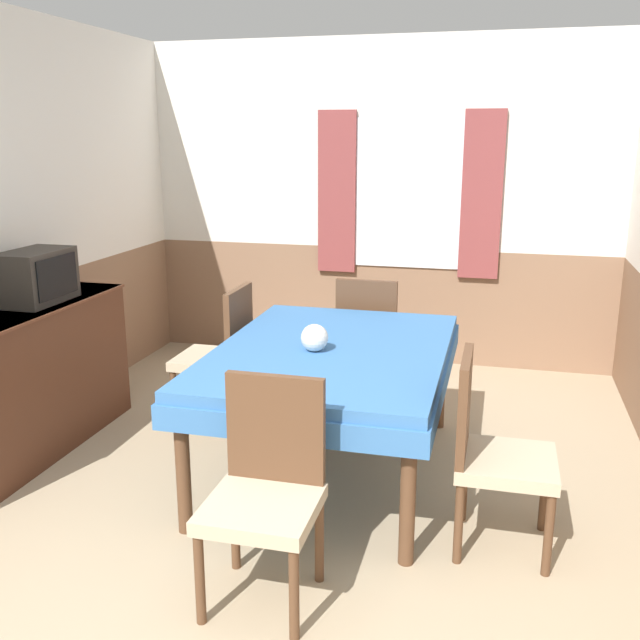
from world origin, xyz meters
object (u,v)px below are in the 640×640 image
chair_head_window (369,336)px  chair_head_near (266,485)px  tv (37,276)px  vase (315,338)px  chair_right_near (491,448)px  sideboard (28,380)px  chair_left_far (221,351)px  dining_table (332,365)px

chair_head_window → chair_head_near: bearing=-90.0°
chair_head_window → tv: (-1.80, -1.14, 0.56)m
tv → vase: bearing=-2.5°
chair_right_near → sideboard: size_ratio=0.58×
chair_head_near → chair_right_near: same height
chair_left_far → chair_right_near: size_ratio=1.00×
chair_left_far → tv: size_ratio=1.97×
chair_head_near → chair_right_near: size_ratio=1.00×
chair_head_window → chair_head_near: 2.26m
chair_head_window → chair_head_near: size_ratio=1.00×
dining_table → chair_head_near: 1.14m
dining_table → chair_head_window: 1.14m
chair_head_near → sideboard: chair_head_near is taller
chair_head_near → tv: (-1.80, 1.12, 0.56)m
chair_head_window → sideboard: bearing=-143.8°
dining_table → chair_right_near: (0.87, -0.54, -0.15)m
chair_left_far → vase: size_ratio=6.19×
dining_table → chair_head_near: bearing=-90.0°
chair_left_far → vase: chair_left_far is taller
tv → vase: tv is taller
chair_head_window → dining_table: bearing=-90.0°
tv → vase: 1.74m
dining_table → chair_right_near: chair_right_near is taller
chair_left_far → vase: 1.07m
chair_right_near → dining_table: bearing=-121.8°
chair_head_window → chair_right_near: (0.87, -1.67, 0.00)m
chair_left_far → sideboard: 1.18m
chair_left_far → chair_head_near: same height
vase → chair_right_near: bearing=-25.6°
dining_table → chair_head_near: chair_head_near is taller
chair_left_far → chair_head_near: bearing=-152.5°
chair_head_window → sideboard: chair_head_window is taller
sideboard → vase: bearing=3.3°
chair_head_window → sideboard: (-1.80, -1.32, -0.03)m
sideboard → vase: sideboard is taller
chair_head_window → chair_right_near: 1.89m
chair_left_far → vase: (0.80, -0.63, 0.32)m
chair_head_near → vase: chair_head_near is taller
chair_left_far → chair_head_near: 1.89m
chair_left_far → tv: (-0.93, -0.55, 0.56)m
chair_left_far → sideboard: (-0.93, -0.73, -0.03)m
dining_table → chair_left_far: 1.04m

